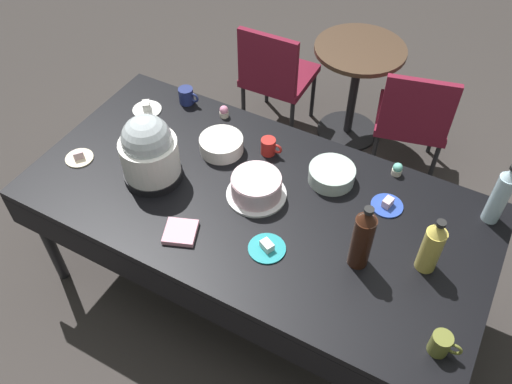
% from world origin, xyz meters
% --- Properties ---
extents(ground, '(9.00, 9.00, 0.00)m').
position_xyz_m(ground, '(0.00, 0.00, 0.00)').
color(ground, '#383330').
extents(potluck_table, '(2.20, 1.10, 0.75)m').
position_xyz_m(potluck_table, '(0.00, 0.00, 0.69)').
color(potluck_table, black).
rests_on(potluck_table, ground).
extents(frosted_layer_cake, '(0.29, 0.29, 0.12)m').
position_xyz_m(frosted_layer_cake, '(-0.01, 0.02, 0.81)').
color(frosted_layer_cake, silver).
rests_on(frosted_layer_cake, potluck_table).
extents(slow_cooker, '(0.29, 0.29, 0.36)m').
position_xyz_m(slow_cooker, '(-0.51, -0.11, 0.92)').
color(slow_cooker, black).
rests_on(slow_cooker, potluck_table).
extents(glass_salad_bowl, '(0.23, 0.23, 0.08)m').
position_xyz_m(glass_salad_bowl, '(0.26, 0.29, 0.79)').
color(glass_salad_bowl, '#B2C6BC').
rests_on(glass_salad_bowl, potluck_table).
extents(ceramic_snack_bowl, '(0.22, 0.22, 0.08)m').
position_xyz_m(ceramic_snack_bowl, '(-0.32, 0.21, 0.79)').
color(ceramic_snack_bowl, silver).
rests_on(ceramic_snack_bowl, potluck_table).
extents(dessert_plate_cobalt, '(0.15, 0.15, 0.05)m').
position_xyz_m(dessert_plate_cobalt, '(0.56, 0.25, 0.76)').
color(dessert_plate_cobalt, '#2D4CB2').
rests_on(dessert_plate_cobalt, potluck_table).
extents(dessert_plate_teal, '(0.17, 0.17, 0.04)m').
position_xyz_m(dessert_plate_teal, '(0.18, -0.23, 0.76)').
color(dessert_plate_teal, teal).
rests_on(dessert_plate_teal, potluck_table).
extents(dessert_plate_cream, '(0.14, 0.14, 0.05)m').
position_xyz_m(dessert_plate_cream, '(-0.92, -0.19, 0.76)').
color(dessert_plate_cream, beige).
rests_on(dessert_plate_cream, potluck_table).
extents(dessert_plate_white, '(0.16, 0.16, 0.05)m').
position_xyz_m(dessert_plate_white, '(-0.85, 0.29, 0.76)').
color(dessert_plate_white, white).
rests_on(dessert_plate_white, potluck_table).
extents(cupcake_berry, '(0.05, 0.05, 0.07)m').
position_xyz_m(cupcake_berry, '(0.53, 0.48, 0.78)').
color(cupcake_berry, beige).
rests_on(cupcake_berry, potluck_table).
extents(cupcake_rose, '(0.05, 0.05, 0.07)m').
position_xyz_m(cupcake_rose, '(0.51, 0.06, 0.78)').
color(cupcake_rose, beige).
rests_on(cupcake_rose, potluck_table).
extents(cupcake_lemon, '(0.05, 0.05, 0.07)m').
position_xyz_m(cupcake_lemon, '(-0.45, 0.45, 0.78)').
color(cupcake_lemon, beige).
rests_on(cupcake_lemon, potluck_table).
extents(soda_bottle_cola, '(0.09, 0.09, 0.34)m').
position_xyz_m(soda_bottle_cola, '(0.55, -0.11, 0.91)').
color(soda_bottle_cola, '#33190F').
rests_on(soda_bottle_cola, potluck_table).
extents(soda_bottle_ginger_ale, '(0.09, 0.09, 0.29)m').
position_xyz_m(soda_bottle_ginger_ale, '(0.81, 0.01, 0.88)').
color(soda_bottle_ginger_ale, gold).
rests_on(soda_bottle_ginger_ale, potluck_table).
extents(soda_bottle_water, '(0.08, 0.08, 0.33)m').
position_xyz_m(soda_bottle_water, '(0.99, 0.41, 0.91)').
color(soda_bottle_water, silver).
rests_on(soda_bottle_water, potluck_table).
extents(coffee_mug_navy, '(0.12, 0.08, 0.09)m').
position_xyz_m(coffee_mug_navy, '(-0.69, 0.46, 0.80)').
color(coffee_mug_navy, navy).
rests_on(coffee_mug_navy, potluck_table).
extents(coffee_mug_black, '(0.11, 0.08, 0.08)m').
position_xyz_m(coffee_mug_black, '(-0.71, 0.09, 0.79)').
color(coffee_mug_black, black).
rests_on(coffee_mug_black, potluck_table).
extents(coffee_mug_red, '(0.12, 0.08, 0.09)m').
position_xyz_m(coffee_mug_red, '(-0.10, 0.31, 0.79)').
color(coffee_mug_red, '#B2231E').
rests_on(coffee_mug_red, potluck_table).
extents(coffee_mug_olive, '(0.12, 0.08, 0.10)m').
position_xyz_m(coffee_mug_olive, '(0.96, -0.34, 0.80)').
color(coffee_mug_olive, olive).
rests_on(coffee_mug_olive, potluck_table).
extents(paper_napkin_stack, '(0.18, 0.18, 0.02)m').
position_xyz_m(paper_napkin_stack, '(-0.20, -0.34, 0.76)').
color(paper_napkin_stack, pink).
rests_on(paper_napkin_stack, potluck_table).
extents(maroon_chair_left, '(0.45, 0.45, 0.85)m').
position_xyz_m(maroon_chair_left, '(-0.55, 1.28, 0.49)').
color(maroon_chair_left, maroon).
rests_on(maroon_chair_left, ground).
extents(maroon_chair_right, '(0.53, 0.53, 0.85)m').
position_xyz_m(maroon_chair_right, '(0.42, 1.28, 0.49)').
color(maroon_chair_right, maroon).
rests_on(maroon_chair_right, ground).
extents(round_cafe_table, '(0.60, 0.60, 0.72)m').
position_xyz_m(round_cafe_table, '(-0.05, 1.50, 0.50)').
color(round_cafe_table, '#473323').
rests_on(round_cafe_table, ground).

